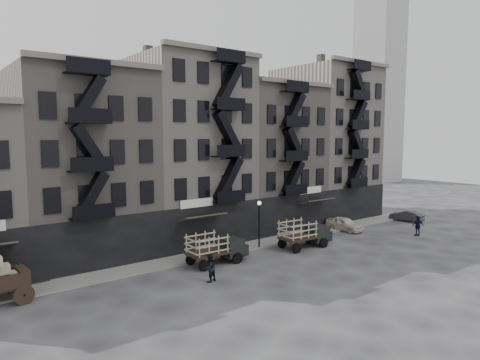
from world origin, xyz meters
TOP-DOWN VIEW (x-y plane):
  - ground at (0.00, 0.00)m, footprint 140.00×140.00m
  - sidewalk at (0.00, 3.75)m, footprint 55.00×2.50m
  - building_midwest at (-10.00, 9.83)m, footprint 10.00×11.35m
  - building_center at (-0.00, 9.82)m, footprint 10.00×11.35m
  - building_mideast at (10.00, 9.83)m, footprint 10.00×11.35m
  - building_east at (20.00, 9.82)m, footprint 10.00×11.35m
  - lamp_post at (3.00, 2.60)m, footprint 0.36×0.36m
  - distant_tower at (60.00, 30.00)m, footprint 8.00×8.00m
  - stake_truck_west at (-2.53, 1.27)m, footprint 5.02×2.13m
  - stake_truck_east at (6.47, 0.39)m, footprint 5.24×2.42m
  - car_east at (14.82, 2.60)m, footprint 1.69×4.19m
  - car_far at (24.51, 1.28)m, footprint 1.82×3.95m
  - pedestrian_mid at (-5.23, -1.83)m, footprint 1.10×0.94m
  - policeman at (18.66, -3.43)m, footprint 1.28×0.97m

SIDE VIEW (x-z plane):
  - ground at x=0.00m, z-range 0.00..0.00m
  - sidewalk at x=0.00m, z-range 0.00..0.15m
  - car_far at x=24.51m, z-range 0.00..1.25m
  - car_east at x=14.82m, z-range 0.00..1.43m
  - pedestrian_mid at x=-5.23m, z-range 0.00..1.97m
  - policeman at x=18.66m, z-range 0.00..2.02m
  - stake_truck_west at x=-2.53m, z-range 0.18..2.68m
  - stake_truck_east at x=6.47m, z-range 0.18..2.75m
  - lamp_post at x=3.00m, z-range 0.64..4.92m
  - building_midwest at x=-10.00m, z-range -0.60..15.60m
  - building_mideast at x=10.00m, z-range -0.60..15.60m
  - building_center at x=0.00m, z-range -0.60..17.60m
  - building_east at x=20.00m, z-range -0.60..18.60m
  - distant_tower at x=60.00m, z-range 0.76..66.76m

